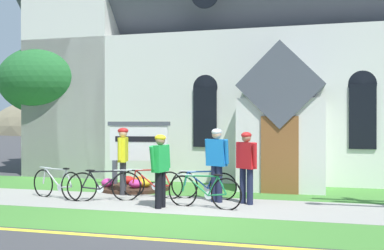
# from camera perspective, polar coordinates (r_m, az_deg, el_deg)

# --- Properties ---
(ground) EXTENTS (140.00, 140.00, 0.00)m
(ground) POSITION_cam_1_polar(r_m,az_deg,el_deg) (13.03, 2.12, -8.19)
(ground) COLOR #3D3D3F
(sidewalk_slab) EXTENTS (32.00, 2.23, 0.01)m
(sidewalk_slab) POSITION_cam_1_polar(r_m,az_deg,el_deg) (10.61, -2.84, -10.12)
(sidewalk_slab) COLOR #99968E
(sidewalk_slab) RESTS_ON ground
(grass_verge) EXTENTS (32.00, 1.82, 0.01)m
(grass_verge) POSITION_cam_1_polar(r_m,az_deg,el_deg) (8.74, -6.87, -12.40)
(grass_verge) COLOR #427F33
(grass_verge) RESTS_ON ground
(church_lawn) EXTENTS (24.00, 2.66, 0.01)m
(church_lawn) POSITION_cam_1_polar(r_m,az_deg,el_deg) (12.94, 0.41, -8.23)
(church_lawn) COLOR #427F33
(church_lawn) RESTS_ON ground
(curb_paint_stripe) EXTENTS (28.00, 0.16, 0.01)m
(curb_paint_stripe) POSITION_cam_1_polar(r_m,az_deg,el_deg) (7.79, -9.78, -13.99)
(curb_paint_stripe) COLOR yellow
(curb_paint_stripe) RESTS_ON ground
(church_building) EXTENTS (13.96, 10.83, 12.78)m
(church_building) POSITION_cam_1_polar(r_m,az_deg,el_deg) (18.46, 3.05, 8.80)
(church_building) COLOR silver
(church_building) RESTS_ON ground
(church_sign) EXTENTS (1.90, 0.22, 1.95)m
(church_sign) POSITION_cam_1_polar(r_m,az_deg,el_deg) (13.15, -6.89, -2.45)
(church_sign) COLOR #474C56
(church_sign) RESTS_ON ground
(flower_bed) EXTENTS (2.01, 2.01, 0.34)m
(flower_bed) POSITION_cam_1_polar(r_m,az_deg,el_deg) (12.92, -7.58, -7.82)
(flower_bed) COLOR #382319
(flower_bed) RESTS_ON ground
(bicycle_orange) EXTENTS (1.77, 0.36, 0.81)m
(bicycle_orange) POSITION_cam_1_polar(r_m,az_deg,el_deg) (10.04, 1.59, -8.56)
(bicycle_orange) COLOR black
(bicycle_orange) RESTS_ON ground
(bicycle_green) EXTENTS (1.70, 0.67, 0.80)m
(bicycle_green) POSITION_cam_1_polar(r_m,az_deg,el_deg) (11.14, -11.28, -7.68)
(bicycle_green) COLOR black
(bicycle_green) RESTS_ON ground
(bicycle_silver) EXTENTS (1.70, 0.57, 0.83)m
(bicycle_silver) POSITION_cam_1_polar(r_m,az_deg,el_deg) (11.75, -16.99, -7.26)
(bicycle_silver) COLOR black
(bicycle_silver) RESTS_ON ground
(bicycle_yellow) EXTENTS (1.77, 0.28, 0.80)m
(bicycle_yellow) POSITION_cam_1_polar(r_m,az_deg,el_deg) (11.50, -5.25, -7.48)
(bicycle_yellow) COLOR black
(bicycle_yellow) RESTS_ON ground
(bicycle_red) EXTENTS (1.69, 0.08, 0.79)m
(bicycle_red) POSITION_cam_1_polar(r_m,az_deg,el_deg) (11.19, 1.54, -7.72)
(bicycle_red) COLOR black
(bicycle_red) RESTS_ON ground
(cyclist_in_green_jersey) EXTENTS (0.30, 0.73, 1.66)m
(cyclist_in_green_jersey) POSITION_cam_1_polar(r_m,az_deg,el_deg) (9.99, -4.11, -5.19)
(cyclist_in_green_jersey) COLOR black
(cyclist_in_green_jersey) RESTS_ON ground
(cyclist_in_white_jersey) EXTENTS (0.33, 0.69, 1.79)m
(cyclist_in_white_jersey) POSITION_cam_1_polar(r_m,az_deg,el_deg) (11.91, -8.88, -3.83)
(cyclist_in_white_jersey) COLOR #2D2D33
(cyclist_in_white_jersey) RESTS_ON ground
(cyclist_in_yellow_jersey) EXTENTS (0.52, 0.56, 1.71)m
(cyclist_in_yellow_jersey) POSITION_cam_1_polar(r_m,az_deg,el_deg) (10.51, 7.02, -4.72)
(cyclist_in_yellow_jersey) COLOR #191E38
(cyclist_in_yellow_jersey) RESTS_ON ground
(cyclist_in_orange_jersey) EXTENTS (0.62, 0.48, 1.78)m
(cyclist_in_orange_jersey) POSITION_cam_1_polar(r_m,az_deg,el_deg) (10.69, 3.20, -4.33)
(cyclist_in_orange_jersey) COLOR #191E38
(cyclist_in_orange_jersey) RESTS_ON ground
(yard_deciduous_tree) EXTENTS (4.23, 4.23, 4.92)m
(yard_deciduous_tree) POSITION_cam_1_polar(r_m,az_deg,el_deg) (17.92, -17.17, 5.39)
(yard_deciduous_tree) COLOR #3D2D1E
(yard_deciduous_tree) RESTS_ON ground
(distant_hill) EXTENTS (104.00, 38.62, 21.28)m
(distant_hill) POSITION_cam_1_polar(r_m,az_deg,el_deg) (68.01, 12.42, -1.30)
(distant_hill) COLOR #847A5B
(distant_hill) RESTS_ON ground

